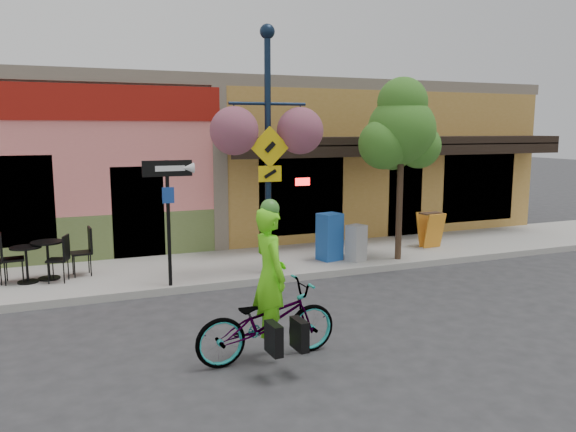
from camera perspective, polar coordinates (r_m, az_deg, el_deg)
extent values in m
plane|color=#2D2D30|center=(11.48, 2.70, -7.17)|extent=(90.00, 90.00, 0.00)
cube|color=#9E9B93|center=(13.24, -0.94, -4.65)|extent=(24.00, 3.00, 0.15)
cube|color=#A8A59E|center=(11.94, 1.59, -6.15)|extent=(24.00, 0.12, 0.15)
imported|color=maroon|center=(7.87, -2.15, -10.68)|extent=(2.08, 0.81, 1.08)
imported|color=#66F019|center=(7.76, -1.82, -7.83)|extent=(0.48, 0.71, 1.88)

